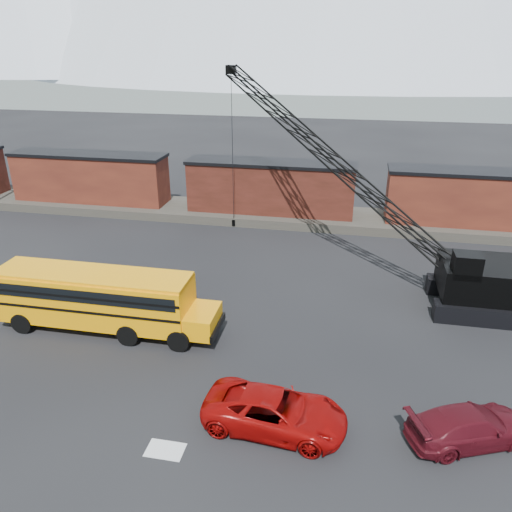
{
  "coord_description": "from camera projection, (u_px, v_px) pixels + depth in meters",
  "views": [
    {
      "loc": [
        6.49,
        -17.03,
        13.93
      ],
      "look_at": [
        1.65,
        7.43,
        3.0
      ],
      "focal_mm": 35.0,
      "sensor_mm": 36.0,
      "label": 1
    }
  ],
  "objects": [
    {
      "name": "ground",
      "position": [
        187.0,
        381.0,
        22.04
      ],
      "size": [
        160.0,
        160.0,
        0.0
      ],
      "primitive_type": "plane",
      "color": "black",
      "rests_on": "ground"
    },
    {
      "name": "gravel_berm",
      "position": [
        270.0,
        215.0,
        41.67
      ],
      "size": [
        120.0,
        5.0,
        0.7
      ],
      "primitive_type": "cube",
      "color": "#47423A",
      "rests_on": "ground"
    },
    {
      "name": "boxcar_west_near",
      "position": [
        90.0,
        177.0,
        43.54
      ],
      "size": [
        13.7,
        3.1,
        4.17
      ],
      "color": "#431913",
      "rests_on": "gravel_berm"
    },
    {
      "name": "boxcar_mid",
      "position": [
        271.0,
        187.0,
        40.7
      ],
      "size": [
        13.7,
        3.1,
        4.17
      ],
      "color": "#511E16",
      "rests_on": "gravel_berm"
    },
    {
      "name": "boxcar_east_near",
      "position": [
        478.0,
        198.0,
        37.86
      ],
      "size": [
        13.7,
        3.1,
        4.17
      ],
      "color": "#431913",
      "rests_on": "gravel_berm"
    },
    {
      "name": "snow_patch",
      "position": [
        165.0,
        450.0,
        18.36
      ],
      "size": [
        1.4,
        0.9,
        0.02
      ],
      "primitive_type": "cube",
      "color": "silver",
      "rests_on": "ground"
    },
    {
      "name": "school_bus",
      "position": [
        101.0,
        298.0,
        25.33
      ],
      "size": [
        11.65,
        2.65,
        3.19
      ],
      "color": "orange",
      "rests_on": "ground"
    },
    {
      "name": "red_pickup",
      "position": [
        275.0,
        411.0,
        19.14
      ],
      "size": [
        5.74,
        3.02,
        1.54
      ],
      "primitive_type": "imported",
      "rotation": [
        0.0,
        0.0,
        1.48
      ],
      "color": "#970807",
      "rests_on": "ground"
    },
    {
      "name": "maroon_suv",
      "position": [
        470.0,
        426.0,
        18.52
      ],
      "size": [
        5.2,
        3.67,
        1.4
      ],
      "primitive_type": "imported",
      "rotation": [
        0.0,
        0.0,
        1.97
      ],
      "color": "#4E0D16",
      "rests_on": "ground"
    },
    {
      "name": "crawler_crane",
      "position": [
        329.0,
        157.0,
        31.32
      ],
      "size": [
        19.88,
        12.83,
        12.36
      ],
      "color": "black",
      "rests_on": "ground"
    }
  ]
}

